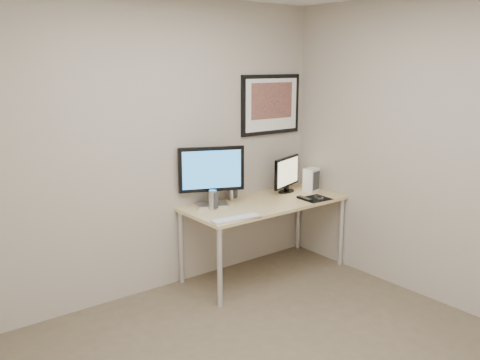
% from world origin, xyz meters
% --- Properties ---
extents(room, '(3.60, 3.60, 3.60)m').
position_xyz_m(room, '(0.00, 0.45, 1.64)').
color(room, white).
rests_on(room, ground).
extents(desk, '(1.60, 0.70, 0.73)m').
position_xyz_m(desk, '(1.00, 1.35, 0.66)').
color(desk, tan).
rests_on(desk, floor).
extents(framed_art, '(0.75, 0.04, 0.60)m').
position_xyz_m(framed_art, '(1.35, 1.68, 1.62)').
color(framed_art, black).
rests_on(framed_art, room).
extents(monitor_large, '(0.58, 0.29, 0.56)m').
position_xyz_m(monitor_large, '(0.52, 1.54, 1.04)').
color(monitor_large, silver).
rests_on(monitor_large, desk).
extents(monitor_tv, '(0.45, 0.18, 0.37)m').
position_xyz_m(monitor_tv, '(1.42, 1.50, 0.93)').
color(monitor_tv, black).
rests_on(monitor_tv, desk).
extents(speaker_left, '(0.09, 0.09, 0.18)m').
position_xyz_m(speaker_left, '(0.45, 1.44, 0.82)').
color(speaker_left, silver).
rests_on(speaker_left, desk).
extents(speaker_right, '(0.10, 0.10, 0.20)m').
position_xyz_m(speaker_right, '(0.81, 1.62, 0.83)').
color(speaker_right, silver).
rests_on(speaker_right, desk).
extents(keyboard, '(0.46, 0.16, 0.02)m').
position_xyz_m(keyboard, '(0.44, 1.07, 0.74)').
color(keyboard, silver).
rests_on(keyboard, desk).
extents(mousepad, '(0.28, 0.26, 0.00)m').
position_xyz_m(mousepad, '(1.46, 1.13, 0.73)').
color(mousepad, black).
rests_on(mousepad, desk).
extents(mouse, '(0.09, 0.11, 0.03)m').
position_xyz_m(mouse, '(1.49, 1.11, 0.75)').
color(mouse, black).
rests_on(mouse, mousepad).
extents(remote, '(0.06, 0.19, 0.02)m').
position_xyz_m(remote, '(1.36, 1.17, 0.74)').
color(remote, black).
rests_on(remote, desk).
extents(fan_unit, '(0.18, 0.15, 0.24)m').
position_xyz_m(fan_unit, '(1.65, 1.38, 0.85)').
color(fan_unit, silver).
rests_on(fan_unit, desk).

